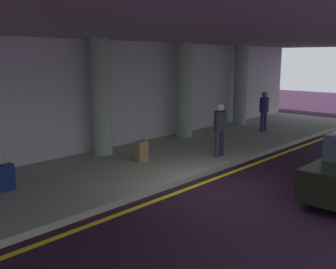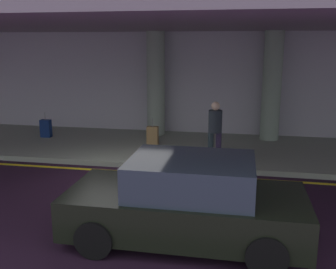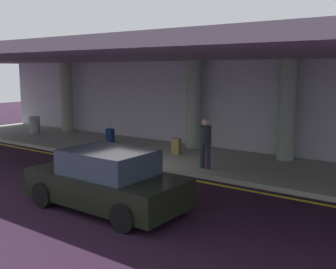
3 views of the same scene
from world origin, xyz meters
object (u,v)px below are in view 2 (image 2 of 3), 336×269
Objects in this scene: support_column_left_mid at (156,84)px; car_black at (187,202)px; suitcase_upright_primary at (46,128)px; suitcase_upright_secondary at (153,136)px; traveler_with_luggage at (215,127)px; support_column_center at (272,86)px.

support_column_left_mid reaches higher than car_black.
suitcase_upright_primary is at bearing -162.57° from support_column_left_mid.
suitcase_upright_secondary is at bearing -81.73° from support_column_left_mid.
car_black is at bearing -63.44° from suitcase_upright_primary.
car_black is 4.48m from traveler_with_luggage.
suitcase_upright_secondary is at bearing -157.16° from support_column_center.
support_column_left_mid reaches higher than suitcase_upright_primary.
suitcase_upright_primary and suitcase_upright_secondary have the same top height.
traveler_with_luggage is at bearing -51.49° from support_column_left_mid.
support_column_left_mid is at bearing 180.00° from support_column_center.
traveler_with_luggage is at bearing -33.11° from suitcase_upright_primary.
support_column_left_mid reaches higher than traveler_with_luggage.
suitcase_upright_primary is (-5.90, 6.22, -0.25)m from car_black.
support_column_center is 2.17× the size of traveler_with_luggage.
support_column_left_mid is 4.06× the size of suitcase_upright_secondary.
support_column_left_mid is 7.80m from car_black.
traveler_with_luggage is 1.87× the size of suitcase_upright_secondary.
suitcase_upright_primary is 1.00× the size of suitcase_upright_secondary.
support_column_center reaches higher than car_black.
car_black is 8.58m from suitcase_upright_primary.
support_column_center is at bearing 0.00° from support_column_left_mid.
suitcase_upright_primary is at bearing -43.36° from car_black.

